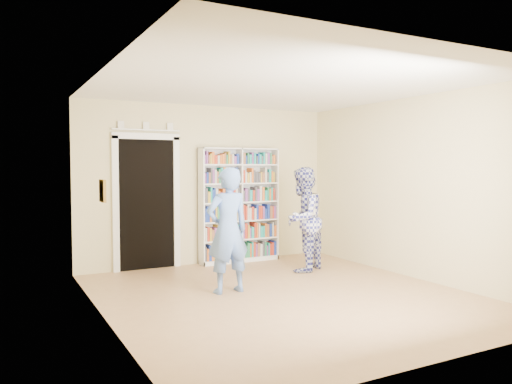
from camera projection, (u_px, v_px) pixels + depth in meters
floor at (284, 295)px, 6.44m from camera, size 5.00×5.00×0.00m
ceiling at (285, 85)px, 6.30m from camera, size 5.00×5.00×0.00m
wall_back at (209, 185)px, 8.57m from camera, size 4.50×0.00×4.50m
wall_left at (104, 196)px, 5.31m from camera, size 0.00×5.00×5.00m
wall_right at (414, 188)px, 7.43m from camera, size 0.00×5.00×5.00m
bookshelf at (239, 205)px, 8.69m from camera, size 1.44×0.27×1.98m
doorway at (147, 197)px, 8.05m from camera, size 1.10×0.08×2.43m
wall_art at (103, 191)px, 5.50m from camera, size 0.03×0.25×0.25m
man_blue at (228, 230)px, 6.56m from camera, size 0.62×0.43×1.65m
man_plaid at (303, 219)px, 7.92m from camera, size 1.01×0.96×1.65m
paper_sheet at (315, 204)px, 7.76m from camera, size 0.20×0.13×0.32m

